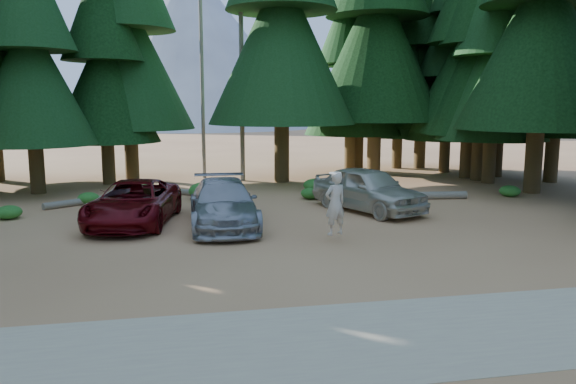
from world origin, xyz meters
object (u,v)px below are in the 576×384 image
frisbee_player (335,203)px  log_right (408,196)px  silver_minivan_right (368,189)px  silver_minivan_center (223,204)px  log_mid (192,193)px  red_pickup (134,203)px  log_left (90,200)px

frisbee_player → log_right: size_ratio=0.37×
silver_minivan_right → silver_minivan_center: bearing=172.7°
silver_minivan_right → log_right: 3.44m
silver_minivan_center → log_mid: size_ratio=1.70×
red_pickup → log_right: (11.33, 2.86, -0.59)m
silver_minivan_right → log_right: (2.60, 2.15, -0.70)m
silver_minivan_right → frisbee_player: 5.11m
log_left → log_right: 13.54m
log_mid → log_right: bearing=23.9°
silver_minivan_right → log_mid: bearing=119.6°
frisbee_player → log_mid: 10.25m
log_left → log_right: log_right is taller
log_mid → log_right: 9.63m
log_mid → red_pickup: bearing=-69.7°
silver_minivan_right → frisbee_player: (-2.57, -4.40, 0.30)m
log_mid → log_right: (9.21, -2.81, 0.03)m
log_mid → log_right: log_right is taller
log_mid → log_left: bearing=-122.8°
silver_minivan_right → log_mid: 8.30m
frisbee_player → log_mid: frisbee_player is taller
silver_minivan_center → log_mid: bearing=98.6°
frisbee_player → red_pickup: bearing=-49.7°
log_left → red_pickup: bearing=-100.5°
red_pickup → silver_minivan_right: 8.77m
log_mid → log_right: size_ratio=0.62×
red_pickup → frisbee_player: size_ratio=2.82×
silver_minivan_right → frisbee_player: frisbee_player is taller
red_pickup → silver_minivan_right: (8.74, 0.72, 0.11)m
log_left → log_right: size_ratio=0.76×
red_pickup → silver_minivan_center: bearing=-7.3°
silver_minivan_center → log_left: size_ratio=1.38×
log_left → log_right: bearing=-42.6°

